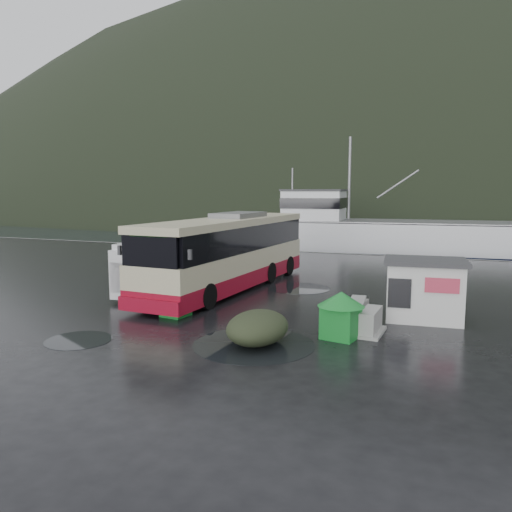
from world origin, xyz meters
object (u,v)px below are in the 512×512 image
at_px(dome_tent, 258,343).
at_px(fishing_trawler, 383,243).
at_px(white_van, 160,291).
at_px(waste_bin_left, 176,316).
at_px(ticket_kiosk, 423,320).
at_px(waste_bin_right, 340,338).
at_px(jersey_barrier_a, 370,334).
at_px(jersey_barrier_b, 357,322).
at_px(coach_bus, 229,288).
at_px(jersey_barrier_c, 356,323).

xyz_separation_m(dome_tent, fishing_trawler, (-0.45, 33.00, 0.00)).
height_order(white_van, waste_bin_left, white_van).
bearing_deg(ticket_kiosk, waste_bin_right, -130.01).
height_order(dome_tent, jersey_barrier_a, dome_tent).
distance_m(ticket_kiosk, jersey_barrier_b, 2.66).
xyz_separation_m(white_van, dome_tent, (7.61, -6.02, 0.00)).
distance_m(coach_bus, white_van, 3.49).
distance_m(white_van, waste_bin_left, 5.12).
relative_size(jersey_barrier_a, jersey_barrier_b, 0.98).
distance_m(jersey_barrier_b, fishing_trawler, 29.30).
bearing_deg(jersey_barrier_c, jersey_barrier_b, 95.31).
xyz_separation_m(dome_tent, jersey_barrier_b, (2.51, 3.85, 0.00)).
distance_m(waste_bin_left, fishing_trawler, 31.15).
bearing_deg(waste_bin_left, jersey_barrier_c, 13.19).
xyz_separation_m(waste_bin_left, dome_tent, (4.34, -2.09, 0.00)).
height_order(dome_tent, jersey_barrier_c, dome_tent).
xyz_separation_m(ticket_kiosk, jersey_barrier_a, (-1.59, -2.69, 0.00)).
relative_size(dome_tent, jersey_barrier_a, 1.57).
bearing_deg(waste_bin_left, waste_bin_right, -4.21).
height_order(waste_bin_left, fishing_trawler, fishing_trawler).
height_order(jersey_barrier_a, jersey_barrier_c, jersey_barrier_a).
bearing_deg(waste_bin_right, fishing_trawler, 95.13).
xyz_separation_m(jersey_barrier_a, fishing_trawler, (-3.66, 30.51, 0.00)).
relative_size(jersey_barrier_b, fishing_trawler, 0.06).
relative_size(waste_bin_right, ticket_kiosk, 0.53).
bearing_deg(jersey_barrier_b, dome_tent, -123.07).
distance_m(waste_bin_right, ticket_kiosk, 4.33).
height_order(ticket_kiosk, jersey_barrier_b, ticket_kiosk).
relative_size(white_van, ticket_kiosk, 2.08).
distance_m(waste_bin_right, jersey_barrier_c, 2.11).
bearing_deg(dome_tent, jersey_barrier_a, 37.80).
bearing_deg(jersey_barrier_a, jersey_barrier_b, 117.57).
bearing_deg(fishing_trawler, dome_tent, -93.61).
bearing_deg(dome_tent, white_van, 141.64).
height_order(dome_tent, fishing_trawler, fishing_trawler).
bearing_deg(white_van, jersey_barrier_c, -22.96).
xyz_separation_m(white_van, jersey_barrier_b, (10.12, -2.17, 0.00)).
distance_m(coach_bus, jersey_barrier_c, 8.49).
bearing_deg(coach_bus, dome_tent, -56.77).
height_order(waste_bin_right, dome_tent, waste_bin_right).
relative_size(white_van, fishing_trawler, 0.22).
height_order(waste_bin_right, fishing_trawler, fishing_trawler).
bearing_deg(waste_bin_right, jersey_barrier_a, 46.70).
height_order(jersey_barrier_b, fishing_trawler, fishing_trawler).
bearing_deg(waste_bin_right, dome_tent, -146.02).
height_order(white_van, waste_bin_right, white_van).
bearing_deg(jersey_barrier_a, white_van, 161.95).
relative_size(ticket_kiosk, jersey_barrier_c, 1.87).
height_order(coach_bus, ticket_kiosk, coach_bus).
height_order(white_van, fishing_trawler, fishing_trawler).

